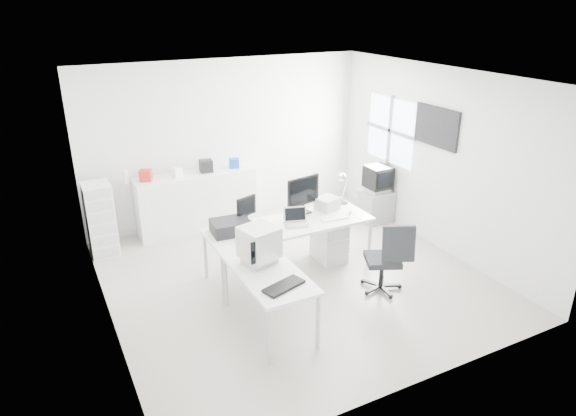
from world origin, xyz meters
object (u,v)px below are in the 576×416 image
side_desk (269,299)px  sideboard (197,202)px  office_chair (383,256)px  inkjet_printer (231,227)px  laptop (296,218)px  main_desk (290,247)px  lcd_monitor_small (246,211)px  filing_cabinet (101,220)px  tv_cabinet (376,206)px  lcd_monitor_large (303,195)px  drawer_pedestal (329,241)px  crt_tv (378,179)px  laser_printer (327,203)px  crt_monitor (259,246)px

side_desk → sideboard: 3.13m
office_chair → sideboard: (-1.59, 3.06, -0.00)m
inkjet_printer → laptop: bearing=-8.1°
main_desk → lcd_monitor_small: size_ratio=5.94×
filing_cabinet → side_desk: bearing=-63.2°
main_desk → sideboard: (-0.73, 2.03, 0.13)m
lcd_monitor_small → laptop: lcd_monitor_small is taller
tv_cabinet → laptop: bearing=-155.1°
lcd_monitor_small → lcd_monitor_large: 0.90m
tv_cabinet → drawer_pedestal: bearing=-150.5°
lcd_monitor_large → crt_tv: size_ratio=1.15×
main_desk → laptop: bearing=-63.4°
side_desk → main_desk: bearing=52.3°
drawer_pedestal → filing_cabinet: 3.50m
sideboard → filing_cabinet: size_ratio=1.75×
lcd_monitor_large → drawer_pedestal: bearing=-39.9°
office_chair → sideboard: 3.45m
main_desk → drawer_pedestal: main_desk is taller
lcd_monitor_small → laptop: (0.60, -0.35, -0.09)m
crt_tv → lcd_monitor_large: bearing=-160.7°
drawer_pedestal → lcd_monitor_large: lcd_monitor_large is taller
laser_printer → laptop: bearing=-173.3°
sideboard → lcd_monitor_large: bearing=-58.8°
side_desk → office_chair: size_ratio=1.40×
lcd_monitor_small → crt_tv: lcd_monitor_small is taller
sideboard → side_desk: bearing=-92.3°
drawer_pedestal → lcd_monitor_small: size_ratio=1.49×
office_chair → tv_cabinet: (1.32, 1.92, -0.22)m
inkjet_printer → lcd_monitor_small: bearing=31.0°
drawer_pedestal → office_chair: bearing=-81.1°
drawer_pedestal → tv_cabinet: (1.49, 0.84, -0.02)m
lcd_monitor_large → laptop: 0.50m
lcd_monitor_small → laptop: bearing=-48.9°
main_desk → crt_monitor: 1.34m
inkjet_printer → sideboard: 1.96m
drawer_pedestal → laptop: (-0.65, -0.15, 0.56)m
lcd_monitor_large → sideboard: bearing=111.0°
sideboard → crt_monitor: bearing=-92.5°
lcd_monitor_large → sideboard: 2.14m
crt_monitor → crt_tv: (3.04, 1.74, -0.18)m
side_desk → filing_cabinet: size_ratio=1.22×
laptop → filing_cabinet: filing_cabinet is taller
lcd_monitor_small → sideboard: 1.84m
laptop → sideboard: size_ratio=0.17×
side_desk → office_chair: (1.72, 0.07, 0.13)m
lcd_monitor_small → laser_printer: 1.31m
office_chair → filing_cabinet: size_ratio=0.88×
laser_printer → tv_cabinet: (1.44, 0.67, -0.56)m
inkjet_printer → sideboard: bearing=90.7°
sideboard → inkjet_printer: bearing=-93.7°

